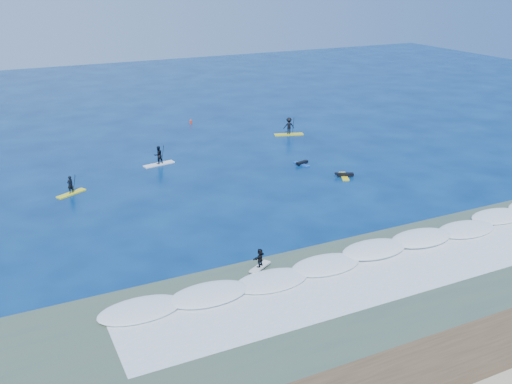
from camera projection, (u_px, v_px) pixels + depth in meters
name	position (u px, v px, depth m)	size (l,w,h in m)	color
ground	(288.00, 203.00, 46.25)	(160.00, 160.00, 0.00)	#041D4C
wet_sand_strip	(497.00, 352.00, 28.24)	(90.00, 5.00, 0.08)	#43321F
shallow_water	(400.00, 282.00, 34.52)	(90.00, 13.00, 0.01)	#3C5243
breaking_wave	(361.00, 255.00, 37.87)	(40.00, 6.00, 0.30)	white
whitewater	(389.00, 275.00, 35.36)	(34.00, 5.00, 0.02)	silver
sup_paddler_left	(71.00, 188.00, 47.85)	(2.63, 1.83, 1.85)	yellow
sup_paddler_center	(158.00, 157.00, 54.96)	(3.15, 1.29, 2.15)	white
sup_paddler_right	(289.00, 127.00, 64.83)	(3.41, 1.78, 2.33)	yellow
prone_paddler_near	(344.00, 175.00, 51.98)	(1.69, 2.25, 0.46)	yellow
prone_paddler_far	(302.00, 163.00, 55.20)	(1.51, 1.97, 0.40)	#1649AB
wave_surfer	(260.00, 259.00, 35.72)	(1.81, 1.34, 1.31)	silver
marker_buoy	(191.00, 122.00, 69.63)	(0.26, 0.26, 0.63)	red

